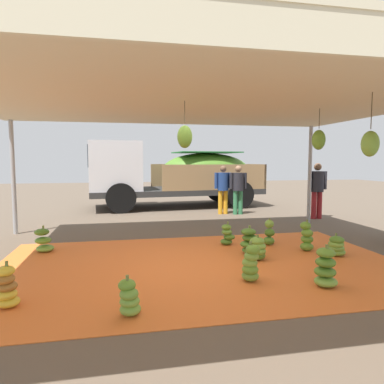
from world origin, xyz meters
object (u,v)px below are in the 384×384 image
at_px(cargo_truck_main, 173,173).
at_px(worker_1, 238,186).
at_px(worker_2, 223,186).
at_px(banana_bunch_5, 269,233).
at_px(banana_bunch_10, 250,242).
at_px(banana_bunch_2, 257,249).
at_px(banana_bunch_7, 129,299).
at_px(banana_bunch_8, 307,237).
at_px(worker_0, 317,186).
at_px(banana_bunch_9, 44,241).
at_px(banana_bunch_4, 336,246).
at_px(banana_bunch_0, 326,269).
at_px(banana_bunch_1, 227,235).
at_px(banana_bunch_6, 7,288).
at_px(banana_bunch_3, 251,264).

relative_size(cargo_truck_main, worker_1, 4.09).
bearing_deg(worker_2, banana_bunch_5, -93.54).
bearing_deg(banana_bunch_10, banana_bunch_2, -91.30).
relative_size(banana_bunch_7, banana_bunch_8, 0.78).
xyz_separation_m(worker_0, worker_1, (-2.04, 1.26, -0.05)).
distance_m(banana_bunch_9, worker_2, 6.17).
xyz_separation_m(banana_bunch_9, banana_bunch_10, (3.78, -0.89, 0.02)).
height_order(banana_bunch_10, cargo_truck_main, cargo_truck_main).
xyz_separation_m(banana_bunch_4, banana_bunch_9, (-5.27, 1.34, 0.03)).
height_order(banana_bunch_0, cargo_truck_main, cargo_truck_main).
relative_size(banana_bunch_1, worker_1, 0.31).
height_order(banana_bunch_8, worker_1, worker_1).
xyz_separation_m(banana_bunch_1, banana_bunch_7, (-2.04, -2.95, -0.00)).
bearing_deg(worker_0, banana_bunch_6, -144.20).
bearing_deg(banana_bunch_10, worker_0, 45.04).
distance_m(banana_bunch_3, worker_1, 6.39).
xyz_separation_m(banana_bunch_6, worker_0, (7.05, 5.09, 0.73)).
height_order(banana_bunch_0, banana_bunch_7, banana_bunch_0).
height_order(banana_bunch_4, worker_0, worker_0).
distance_m(banana_bunch_5, banana_bunch_6, 4.85).
bearing_deg(banana_bunch_2, banana_bunch_10, 88.70).
bearing_deg(banana_bunch_3, banana_bunch_7, -155.51).
distance_m(banana_bunch_8, worker_0, 4.12).
distance_m(banana_bunch_0, banana_bunch_2, 1.47).
distance_m(banana_bunch_7, worker_0, 7.98).
relative_size(banana_bunch_6, banana_bunch_9, 1.10).
xyz_separation_m(banana_bunch_3, banana_bunch_10, (0.52, 1.41, -0.03)).
height_order(banana_bunch_4, worker_1, worker_1).
bearing_deg(worker_1, banana_bunch_3, -107.13).
bearing_deg(banana_bunch_3, banana_bunch_9, 144.91).
xyz_separation_m(banana_bunch_3, banana_bunch_7, (-1.73, -0.79, -0.06)).
height_order(banana_bunch_7, worker_2, worker_2).
bearing_deg(banana_bunch_8, banana_bunch_5, 133.17).
distance_m(banana_bunch_3, banana_bunch_7, 1.90).
bearing_deg(banana_bunch_5, banana_bunch_3, -120.24).
height_order(banana_bunch_9, worker_0, worker_0).
bearing_deg(worker_2, banana_bunch_7, -114.11).
xyz_separation_m(banana_bunch_1, banana_bunch_6, (-3.45, -2.44, 0.03)).
relative_size(banana_bunch_8, banana_bunch_10, 1.12).
relative_size(banana_bunch_5, banana_bunch_7, 1.18).
xyz_separation_m(banana_bunch_0, banana_bunch_8, (0.74, 1.81, 0.01)).
bearing_deg(banana_bunch_6, worker_2, 55.06).
bearing_deg(worker_0, cargo_truck_main, 137.51).
distance_m(banana_bunch_4, banana_bunch_6, 5.29).
xyz_separation_m(banana_bunch_4, banana_bunch_7, (-3.73, -1.74, 0.02)).
bearing_deg(banana_bunch_5, banana_bunch_7, -136.16).
bearing_deg(banana_bunch_5, worker_0, 45.72).
xyz_separation_m(banana_bunch_1, banana_bunch_3, (-0.31, -2.16, 0.05)).
bearing_deg(worker_2, worker_1, -21.19).
xyz_separation_m(banana_bunch_4, worker_0, (1.91, 3.85, 0.79)).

